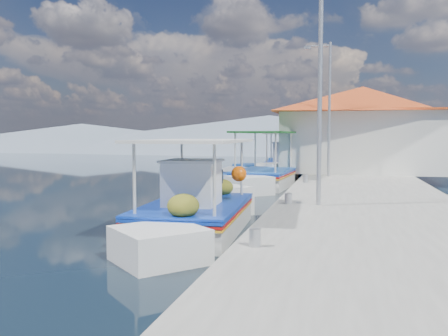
# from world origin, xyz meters

# --- Properties ---
(ground) EXTENTS (160.00, 160.00, 0.00)m
(ground) POSITION_xyz_m (0.00, 0.00, 0.00)
(ground) COLOR black
(ground) RESTS_ON ground
(quay) EXTENTS (5.00, 44.00, 0.50)m
(quay) POSITION_xyz_m (5.90, 6.00, 0.25)
(quay) COLOR #9E9C94
(quay) RESTS_ON ground
(bollards) EXTENTS (0.20, 17.20, 0.30)m
(bollards) POSITION_xyz_m (3.80, 5.25, 0.65)
(bollards) COLOR #A5A8AD
(bollards) RESTS_ON quay
(main_caique) EXTENTS (2.47, 7.61, 2.51)m
(main_caique) POSITION_xyz_m (1.78, 0.17, 0.48)
(main_caique) COLOR white
(main_caique) RESTS_ON ground
(caique_green_canopy) EXTENTS (2.58, 7.51, 2.82)m
(caique_green_canopy) POSITION_xyz_m (1.77, 10.42, 0.42)
(caique_green_canopy) COLOR white
(caique_green_canopy) RESTS_ON ground
(caique_blue_hull) EXTENTS (1.82, 6.12, 1.09)m
(caique_blue_hull) POSITION_xyz_m (0.36, 11.72, 0.29)
(caique_blue_hull) COLOR #1D53AF
(caique_blue_hull) RESTS_ON ground
(caique_far) EXTENTS (2.73, 7.91, 2.78)m
(caique_far) POSITION_xyz_m (1.97, 16.48, 0.51)
(caique_far) COLOR #1D53AF
(caique_far) RESTS_ON ground
(harbor_building) EXTENTS (10.49, 10.49, 4.40)m
(harbor_building) POSITION_xyz_m (6.20, 15.00, 2.78)
(harbor_building) COLOR silver
(harbor_building) RESTS_ON quay
(lamp_post_near) EXTENTS (1.21, 0.14, 6.00)m
(lamp_post_near) POSITION_xyz_m (4.51, 2.00, 3.85)
(lamp_post_near) COLOR #A5A8AD
(lamp_post_near) RESTS_ON quay
(lamp_post_far) EXTENTS (1.21, 0.14, 6.00)m
(lamp_post_far) POSITION_xyz_m (4.51, 11.00, 3.85)
(lamp_post_far) COLOR #A5A8AD
(lamp_post_far) RESTS_ON quay
(mountain_ridge) EXTENTS (171.40, 96.00, 5.50)m
(mountain_ridge) POSITION_xyz_m (6.54, 56.00, 2.04)
(mountain_ridge) COLOR slate
(mountain_ridge) RESTS_ON ground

